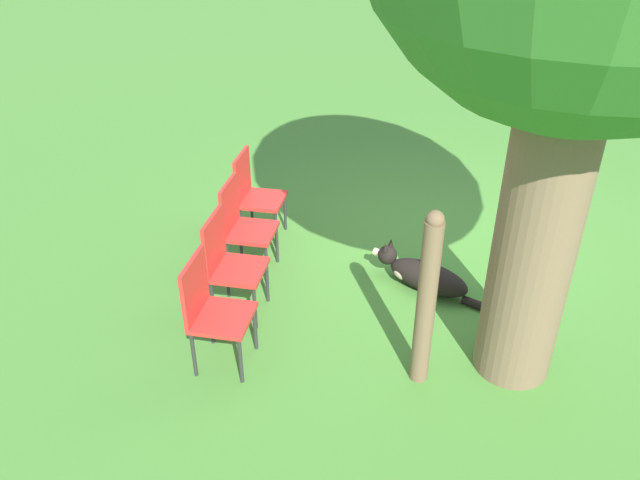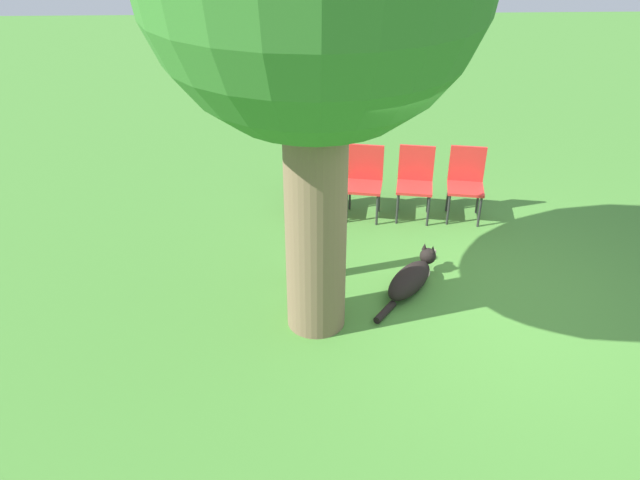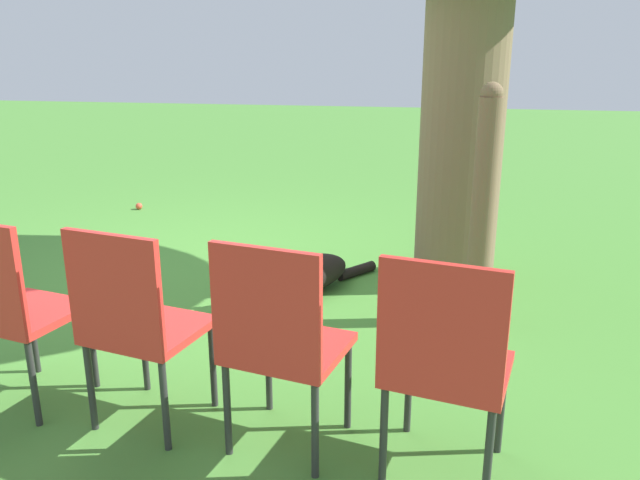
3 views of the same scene
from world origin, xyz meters
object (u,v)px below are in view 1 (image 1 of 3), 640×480
at_px(red_chair_2, 228,260).
at_px(red_chair_0, 254,191).
at_px(red_chair_1, 242,222).
at_px(dog, 423,275).
at_px(tennis_ball, 562,180).
at_px(fence_post, 426,300).
at_px(red_chair_3, 211,307).

bearing_deg(red_chair_2, red_chair_0, 96.59).
distance_m(red_chair_1, red_chair_2, 0.63).
bearing_deg(dog, red_chair_2, 47.81).
relative_size(red_chair_0, tennis_ball, 13.32).
bearing_deg(fence_post, dog, -99.16).
height_order(red_chair_1, red_chair_3, same).
bearing_deg(red_chair_1, dog, 1.07).
xyz_separation_m(red_chair_3, tennis_ball, (-3.72, -3.16, -0.48)).
bearing_deg(red_chair_1, fence_post, -34.06).
bearing_deg(fence_post, red_chair_3, -6.76).
relative_size(fence_post, red_chair_2, 1.56).
height_order(dog, red_chair_0, red_chair_0).
height_order(fence_post, red_chair_1, fence_post).
xyz_separation_m(red_chair_0, red_chair_1, (0.05, 0.63, 0.00)).
relative_size(red_chair_0, red_chair_1, 1.00).
bearing_deg(red_chair_1, red_chair_0, 96.59).
bearing_deg(tennis_ball, fence_post, 56.88).
xyz_separation_m(dog, red_chair_2, (1.68, 0.35, 0.38)).
bearing_deg(red_chair_3, tennis_ball, 51.14).
bearing_deg(red_chair_3, dog, 40.31).
height_order(red_chair_1, tennis_ball, red_chair_1).
bearing_deg(red_chair_1, red_chair_2, -83.41).
bearing_deg(red_chair_0, red_chair_2, -83.41).
bearing_deg(red_chair_0, red_chair_1, -83.41).
xyz_separation_m(red_chair_2, red_chair_3, (0.05, 0.63, 0.00)).
xyz_separation_m(fence_post, red_chair_2, (1.49, -0.81, -0.20)).
bearing_deg(tennis_ball, red_chair_3, 40.34).
distance_m(dog, fence_post, 1.31).
height_order(fence_post, red_chair_2, fence_post).
xyz_separation_m(fence_post, tennis_ball, (-2.18, -3.34, -0.68)).
height_order(red_chair_0, tennis_ball, red_chair_0).
bearing_deg(red_chair_3, red_chair_0, 96.59).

